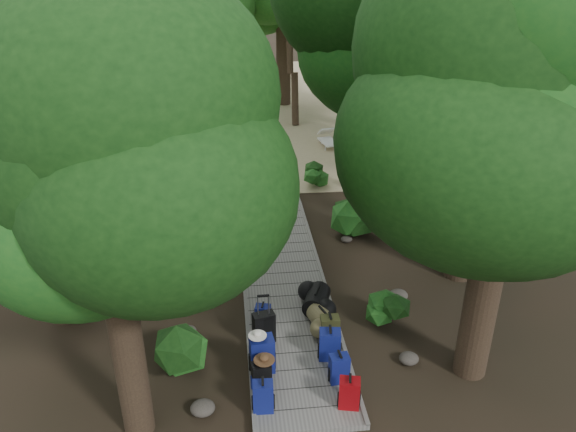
{
  "coord_description": "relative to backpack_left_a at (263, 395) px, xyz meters",
  "views": [
    {
      "loc": [
        -1.16,
        -11.79,
        7.56
      ],
      "look_at": [
        0.29,
        1.38,
        1.0
      ],
      "focal_mm": 35.0,
      "sensor_mm": 36.0,
      "label": 1
    }
  ],
  "objects": [
    {
      "name": "rock_right_a",
      "position": [
        2.96,
        1.03,
        -0.34
      ],
      "size": [
        0.4,
        0.36,
        0.22
      ],
      "primitive_type": null,
      "color": "#4C473F",
      "rests_on": "ground"
    },
    {
      "name": "rock_right_c",
      "position": [
        2.74,
        6.05,
        -0.37
      ],
      "size": [
        0.32,
        0.28,
        0.17
      ],
      "primitive_type": null,
      "color": "#4C473F",
      "rests_on": "ground"
    },
    {
      "name": "shrub_left_a",
      "position": [
        -1.5,
        1.39,
        0.04
      ],
      "size": [
        1.1,
        1.1,
        0.99
      ],
      "primitive_type": null,
      "color": "#185018",
      "rests_on": "ground"
    },
    {
      "name": "shrub_right_a",
      "position": [
        2.82,
        2.24,
        -0.04
      ],
      "size": [
        0.91,
        0.91,
        0.82
      ],
      "primitive_type": null,
      "color": "#185018",
      "rests_on": "ground"
    },
    {
      "name": "palm_right_c",
      "position": [
        2.88,
        17.2,
        3.0
      ],
      "size": [
        4.34,
        4.34,
        6.9
      ],
      "primitive_type": null,
      "color": "#124013",
      "rests_on": "ground"
    },
    {
      "name": "duffel_right_khaki",
      "position": [
        1.41,
        2.18,
        -0.12
      ],
      "size": [
        0.62,
        0.76,
        0.44
      ],
      "primitive_type": null,
      "rotation": [
        0.0,
        0.0,
        0.33
      ],
      "color": "brown",
      "rests_on": "boardwalk"
    },
    {
      "name": "palm_left_a",
      "position": [
        -3.51,
        11.0,
        3.2
      ],
      "size": [
        4.6,
        4.6,
        7.31
      ],
      "primitive_type": null,
      "color": "#124013",
      "rests_on": "ground"
    },
    {
      "name": "rock_left_d",
      "position": [
        -1.29,
        7.72,
        -0.36
      ],
      "size": [
        0.33,
        0.29,
        0.18
      ],
      "primitive_type": null,
      "color": "#4C473F",
      "rests_on": "ground"
    },
    {
      "name": "shrub_right_b",
      "position": [
        3.0,
        6.43,
        0.08
      ],
      "size": [
        1.19,
        1.19,
        1.07
      ],
      "primitive_type": null,
      "color": "#185018",
      "rests_on": "ground"
    },
    {
      "name": "shrub_right_c",
      "position": [
        2.49,
        10.05,
        -0.09
      ],
      "size": [
        0.81,
        0.81,
        0.73
      ],
      "primitive_type": null,
      "color": "#185018",
      "rests_on": "ground"
    },
    {
      "name": "rock_right_d",
      "position": [
        3.8,
        8.34,
        -0.28
      ],
      "size": [
        0.62,
        0.56,
        0.34
      ],
      "primitive_type": null,
      "color": "#4C473F",
      "rests_on": "ground"
    },
    {
      "name": "duffel_right_black",
      "position": [
        1.39,
        2.84,
        -0.08
      ],
      "size": [
        0.74,
        0.91,
        0.5
      ],
      "primitive_type": null,
      "rotation": [
        0.0,
        0.0,
        -0.36
      ],
      "color": "black",
      "rests_on": "boardwalk"
    },
    {
      "name": "palm_right_a",
      "position": [
        3.98,
        9.76,
        3.72
      ],
      "size": [
        4.9,
        4.9,
        8.35
      ],
      "primitive_type": null,
      "color": "#124013",
      "rests_on": "ground"
    },
    {
      "name": "backpack_right_b",
      "position": [
        1.45,
        0.57,
        -0.01
      ],
      "size": [
        0.38,
        0.28,
        0.64
      ],
      "primitive_type": null,
      "rotation": [
        0.0,
        0.0,
        0.1
      ],
      "color": "navy",
      "rests_on": "boardwalk"
    },
    {
      "name": "tree_right_e",
      "position": [
        5.21,
        11.2,
        3.83
      ],
      "size": [
        4.75,
        4.75,
        8.56
      ],
      "primitive_type": null,
      "color": "black",
      "rests_on": "ground"
    },
    {
      "name": "shrub_left_b",
      "position": [
        -1.04,
        5.16,
        -0.06
      ],
      "size": [
        0.87,
        0.87,
        0.78
      ],
      "primitive_type": null,
      "color": "#185018",
      "rests_on": "ground"
    },
    {
      "name": "tree_right_b",
      "position": [
        5.15,
        4.06,
        4.42
      ],
      "size": [
        5.46,
        5.46,
        9.74
      ],
      "primitive_type": null,
      "color": "black",
      "rests_on": "ground"
    },
    {
      "name": "rock_left_a",
      "position": [
        -1.06,
        0.15,
        -0.33
      ],
      "size": [
        0.44,
        0.4,
        0.24
      ],
      "primitive_type": null,
      "color": "#4C473F",
      "rests_on": "ground"
    },
    {
      "name": "tree_right_a",
      "position": [
        4.07,
        0.7,
        3.96
      ],
      "size": [
        5.3,
        5.3,
        8.83
      ],
      "primitive_type": null,
      "color": "black",
      "rests_on": "ground"
    },
    {
      "name": "suitcase_on_boardwalk",
      "position": [
        0.15,
        1.88,
        0.01
      ],
      "size": [
        0.48,
        0.34,
        0.68
      ],
      "primitive_type": null,
      "rotation": [
        0.0,
        0.0,
        0.25
      ],
      "color": "black",
      "rests_on": "boardwalk"
    },
    {
      "name": "backpack_right_a",
      "position": [
        1.51,
        -0.07,
        -0.01
      ],
      "size": [
        0.41,
        0.33,
        0.65
      ],
      "primitive_type": null,
      "rotation": [
        0.0,
        0.0,
        -0.22
      ],
      "color": "#900103",
      "rests_on": "boardwalk"
    },
    {
      "name": "tree_right_d",
      "position": [
        6.48,
        8.36,
        4.78
      ],
      "size": [
        5.71,
        5.71,
        10.46
      ],
      "primitive_type": null,
      "color": "black",
      "rests_on": "ground"
    },
    {
      "name": "backpack_left_c",
      "position": [
        0.05,
        1.01,
        0.09
      ],
      "size": [
        0.49,
        0.37,
        0.84
      ],
      "primitive_type": null,
      "rotation": [
        0.0,
        0.0,
        0.11
      ],
      "color": "navy",
      "rests_on": "boardwalk"
    },
    {
      "name": "tree_right_f",
      "position": [
        6.83,
        14.46,
        4.55
      ],
      "size": [
        5.6,
        5.6,
        10.0
      ],
      "primitive_type": null,
      "color": "black",
      "rests_on": "ground"
    },
    {
      "name": "tree_left_b",
      "position": [
        -4.14,
        3.37,
        4.61
      ],
      "size": [
        5.62,
        5.62,
        10.12
      ],
      "primitive_type": null,
      "color": "black",
      "rests_on": "ground"
    },
    {
      "name": "sand_beach",
      "position": [
        0.79,
        20.45,
        -0.44
      ],
      "size": [
        40.0,
        22.0,
        0.02
      ],
      "primitive_type": "cube",
      "color": "tan",
      "rests_on": "ground"
    },
    {
      "name": "shrub_left_c",
      "position": [
        -2.15,
        8.71,
        0.15
      ],
      "size": [
        1.34,
        1.34,
        1.2
      ],
      "primitive_type": null,
      "color": "#185018",
      "rests_on": "ground"
    },
    {
      "name": "backpack_left_a",
      "position": [
        0.0,
        0.0,
        0.0
      ],
      "size": [
        0.37,
        0.26,
        0.67
      ],
      "primitive_type": null,
      "rotation": [
        0.0,
        0.0,
        -0.04
      ],
      "color": "navy",
      "rests_on": "boardwalk"
    },
    {
      "name": "backpack_right_d",
      "position": [
        1.5,
        1.82,
        -0.04
      ],
      "size": [
        0.38,
        0.28,
        0.58
      ],
      "primitive_type": null,
      "rotation": [
        0.0,
        0.0,
        -0.01
      ],
      "color": "#383C1B",
      "rests_on": "boardwalk"
    },
    {
      "name": "boardwalk",
      "position": [
        0.79,
        5.45,
        -0.39
      ],
      "size": [
        2.0,
        12.0,
        0.12
      ],
      "primitive_type": "cube",
      "color": "slate",
      "rests_on": "ground"
    },
    {
      "name": "sun_lounger",
      "position": [
        3.64,
        13.98,
        -0.14
      ],
      "size": [
        0.93,
        1.92,
        0.59
      ],
      "primitive_type": null,
      "rotation": [
        0.0,
        0.0,
        0.19
      ],
      "color": "silver",
      "rests_on": "sand_beach"
    },
    {
      "name": "backpack_left_b",
      "position": [
        0.01,
        0.51,
        -0.01
      ],
      "size": [
        0.38,
        0.29,
        0.64
      ],
      "primitive_type": null,
      "rotation": [
        0.0,
        0.0,
        0.13
      ],
      "color": "black",
      "rests_on": "boardwalk"
    },
    {
      "name": "lone_suitcase_on_sand",
      "position": [
        1.26,
        12.34,
        -0.06
      ],
      "size": [
        0.51,
        0.35,
        0.74
      ],
      "primitive_type": null,
      "rotation": [
        0.0,
        0.0,
        -0.18
      ],
      "color": "black",
      "rests_on": "sand_beach"
    },
    {
      "name": "hat_brown",
      "position": [
        0.06,
        0.54,
        0.37
      ],
      "size": [
        0.39,
        0.39,
        0.12
      ],
      "primitive_type": null,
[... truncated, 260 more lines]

